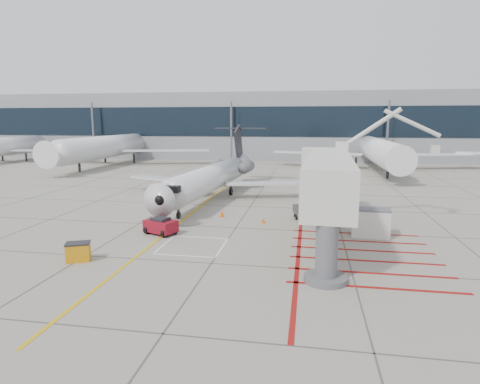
% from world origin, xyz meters
% --- Properties ---
extents(ground_plane, '(260.00, 260.00, 0.00)m').
position_xyz_m(ground_plane, '(0.00, 0.00, 0.00)').
color(ground_plane, gray).
rests_on(ground_plane, ground).
extents(regional_jet, '(25.01, 30.44, 7.52)m').
position_xyz_m(regional_jet, '(-4.83, 12.90, 3.76)').
color(regional_jet, silver).
rests_on(regional_jet, ground_plane).
extents(jet_bridge, '(10.16, 20.03, 7.85)m').
position_xyz_m(jet_bridge, '(6.81, 1.14, 3.93)').
color(jet_bridge, silver).
rests_on(jet_bridge, ground_plane).
extents(pushback_tug, '(2.65, 2.20, 1.33)m').
position_xyz_m(pushback_tug, '(-5.15, 1.42, 0.66)').
color(pushback_tug, maroon).
rests_on(pushback_tug, ground_plane).
extents(spill_bin, '(1.56, 1.32, 1.15)m').
position_xyz_m(spill_bin, '(-7.92, -4.90, 0.57)').
color(spill_bin, orange).
rests_on(spill_bin, ground_plane).
extents(baggage_cart, '(2.04, 1.47, 1.18)m').
position_xyz_m(baggage_cart, '(5.22, 8.02, 0.59)').
color(baggage_cart, '#4F4F54').
rests_on(baggage_cart, ground_plane).
extents(ground_power_unit, '(2.71, 1.73, 2.05)m').
position_xyz_m(ground_power_unit, '(10.01, 3.41, 1.03)').
color(ground_power_unit, silver).
rests_on(ground_power_unit, ground_plane).
extents(cone_nose, '(0.40, 0.40, 0.56)m').
position_xyz_m(cone_nose, '(-1.85, 7.46, 0.28)').
color(cone_nose, '#E4500C').
rests_on(cone_nose, ground_plane).
extents(cone_side, '(0.32, 0.32, 0.45)m').
position_xyz_m(cone_side, '(1.96, 5.87, 0.22)').
color(cone_side, '#E45F0C').
rests_on(cone_side, ground_plane).
extents(terminal_building, '(180.00, 28.00, 14.00)m').
position_xyz_m(terminal_building, '(10.00, 70.00, 7.00)').
color(terminal_building, gray).
rests_on(terminal_building, ground_plane).
extents(terminal_glass_band, '(180.00, 0.10, 6.00)m').
position_xyz_m(terminal_glass_band, '(10.00, 55.95, 8.00)').
color(terminal_glass_band, black).
rests_on(terminal_glass_band, ground_plane).
extents(bg_aircraft_a, '(32.99, 36.65, 11.00)m').
position_xyz_m(bg_aircraft_a, '(-54.53, 46.00, 5.50)').
color(bg_aircraft_a, silver).
rests_on(bg_aircraft_a, ground_plane).
extents(bg_aircraft_b, '(36.53, 40.59, 12.18)m').
position_xyz_m(bg_aircraft_b, '(-31.36, 46.00, 6.09)').
color(bg_aircraft_b, silver).
rests_on(bg_aircraft_b, ground_plane).
extents(bg_aircraft_c, '(35.30, 39.22, 11.77)m').
position_xyz_m(bg_aircraft_c, '(16.76, 46.00, 5.88)').
color(bg_aircraft_c, silver).
rests_on(bg_aircraft_c, ground_plane).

